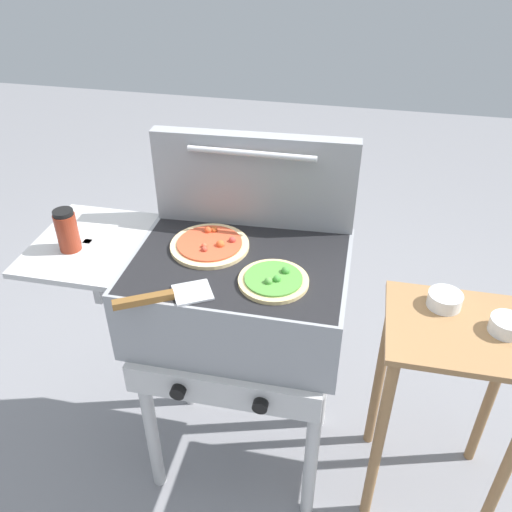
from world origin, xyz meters
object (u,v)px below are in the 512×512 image
Objects in this scene: sauce_jar at (67,230)px; prep_table at (449,380)px; grill at (235,298)px; topping_bowl_far at (506,326)px; pizza_veggie at (274,280)px; spatula at (164,297)px; pizza_pepperoni at (210,245)px; topping_bowl_near at (445,300)px.

sauce_jar reaches higher than prep_table.
grill is 0.71m from prep_table.
topping_bowl_far is (1.28, 0.05, -0.19)m from sauce_jar.
pizza_veggie is 2.06× the size of topping_bowl_far.
sauce_jar is at bearing 154.64° from spatula.
topping_bowl_far is at bearing 2.41° from sauce_jar.
sauce_jar is (-0.41, -0.09, 0.06)m from pizza_pepperoni.
grill reaches higher than prep_table.
sauce_jar is 1.29× the size of topping_bowl_near.
pizza_pepperoni is at bearing 148.47° from pizza_veggie.
pizza_pepperoni is at bearing -176.73° from topping_bowl_near.
pizza_pepperoni is 1.81× the size of sauce_jar.
pizza_pepperoni is at bearing 176.51° from prep_table.
grill is at bearing -179.63° from prep_table.
sauce_jar reaches higher than topping_bowl_near.
pizza_veggie is (0.13, -0.08, 0.15)m from grill.
sauce_jar reaches higher than spatula.
topping_bowl_near reaches higher than prep_table.
pizza_veggie is 0.54m from topping_bowl_near.
topping_bowl_near is (1.12, 0.14, -0.19)m from sauce_jar.
spatula is (-0.14, -0.21, 0.15)m from grill.
spatula is 0.96m from topping_bowl_far.
sauce_jar is 0.40m from spatula.
topping_bowl_near is (0.62, 0.09, 0.02)m from grill.
grill is 4.91× the size of pizza_veggie.
pizza_veggie is 0.82× the size of pizza_pepperoni.
prep_table is at bearing 0.37° from grill.
prep_table is (0.76, -0.05, -0.37)m from pizza_pepperoni.
pizza_veggie is 0.26× the size of prep_table.
prep_table is at bearing 2.38° from sauce_jar.
pizza_pepperoni is at bearing 149.81° from grill.
pizza_veggie reaches higher than prep_table.
topping_bowl_near is at bearing 19.68° from pizza_veggie.
pizza_pepperoni is at bearing 78.93° from spatula.
pizza_pepperoni is 0.85m from prep_table.
spatula reaches higher than topping_bowl_near.
topping_bowl_far is at bearing 2.74° from prep_table.
topping_bowl_near is at bearing 3.27° from pizza_pepperoni.
spatula reaches higher than topping_bowl_far.
sauce_jar reaches higher than topping_bowl_far.
spatula reaches higher than grill.
prep_table is (0.81, 0.22, -0.37)m from spatula.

